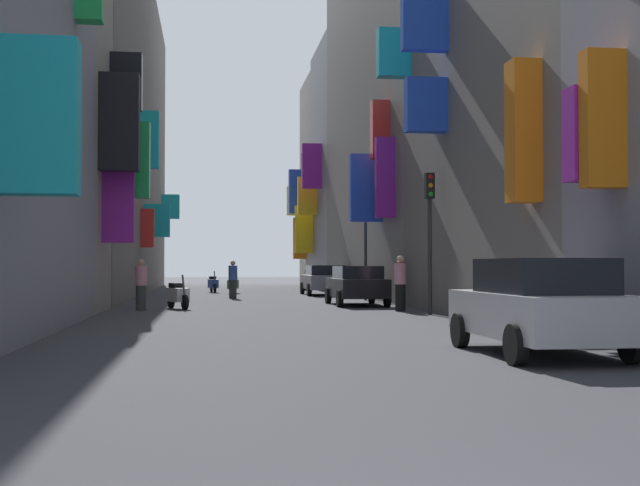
% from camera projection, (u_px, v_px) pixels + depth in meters
% --- Properties ---
extents(ground_plane, '(140.00, 140.00, 0.00)m').
position_uv_depth(ground_plane, '(255.00, 303.00, 32.15)').
color(ground_plane, '#38383D').
extents(building_left_mid_a, '(7.36, 4.19, 19.24)m').
position_uv_depth(building_left_mid_a, '(7.00, 1.00, 25.60)').
color(building_left_mid_a, gray).
rests_on(building_left_mid_a, ground).
extents(building_left_mid_c, '(7.27, 33.55, 17.59)m').
position_uv_depth(building_left_mid_c, '(91.00, 127.00, 44.43)').
color(building_left_mid_c, slate).
rests_on(building_left_mid_c, ground).
extents(building_right_mid_a, '(7.33, 13.27, 15.76)m').
position_uv_depth(building_right_mid_a, '(562.00, 34.00, 23.25)').
color(building_right_mid_a, slate).
rests_on(building_right_mid_a, ground).
extents(building_right_mid_b, '(7.26, 19.04, 21.69)m').
position_uv_depth(building_right_mid_b, '(418.00, 66.00, 39.33)').
color(building_right_mid_b, slate).
rests_on(building_right_mid_b, ground).
extents(building_right_mid_c, '(7.21, 7.89, 15.24)m').
position_uv_depth(building_right_mid_c, '(365.00, 167.00, 52.59)').
color(building_right_mid_c, gray).
rests_on(building_right_mid_c, ground).
extents(building_right_far, '(7.34, 6.70, 14.63)m').
position_uv_depth(building_right_far, '(346.00, 184.00, 59.80)').
color(building_right_far, gray).
rests_on(building_right_far, ground).
extents(parked_car_silver, '(1.94, 4.04, 1.54)m').
position_uv_depth(parked_car_silver, '(539.00, 305.00, 13.30)').
color(parked_car_silver, '#B7B7BC').
rests_on(parked_car_silver, ground).
extents(parked_car_black, '(1.84, 4.18, 1.41)m').
position_uv_depth(parked_car_black, '(357.00, 284.00, 29.99)').
color(parked_car_black, black).
rests_on(parked_car_black, ground).
extents(parked_car_grey, '(2.02, 4.41, 1.43)m').
position_uv_depth(parked_car_grey, '(325.00, 279.00, 40.31)').
color(parked_car_grey, slate).
rests_on(parked_car_grey, ground).
extents(scooter_blue, '(0.58, 1.91, 1.13)m').
position_uv_depth(scooter_blue, '(213.00, 284.00, 44.08)').
color(scooter_blue, '#2D4CAD').
rests_on(scooter_blue, ground).
extents(scooter_red, '(0.60, 1.84, 1.13)m').
position_uv_depth(scooter_red, '(305.00, 282.00, 48.48)').
color(scooter_red, red).
rests_on(scooter_red, ground).
extents(scooter_white, '(0.80, 1.71, 1.13)m').
position_uv_depth(scooter_white, '(178.00, 295.00, 27.44)').
color(scooter_white, silver).
rests_on(scooter_white, ground).
extents(scooter_green, '(0.63, 1.86, 1.13)m').
position_uv_depth(scooter_green, '(233.00, 284.00, 42.67)').
color(scooter_green, '#287F3D').
rests_on(scooter_green, ground).
extents(pedestrian_crossing, '(0.39, 0.39, 1.74)m').
position_uv_depth(pedestrian_crossing, '(400.00, 283.00, 26.04)').
color(pedestrian_crossing, black).
rests_on(pedestrian_crossing, ground).
extents(pedestrian_near_left, '(0.53, 0.53, 1.64)m').
position_uv_depth(pedestrian_near_left, '(233.00, 280.00, 36.04)').
color(pedestrian_near_left, '#2E2E2E').
rests_on(pedestrian_near_left, ground).
extents(pedestrian_near_right, '(0.53, 0.53, 1.64)m').
position_uv_depth(pedestrian_near_right, '(141.00, 285.00, 26.51)').
color(pedestrian_near_right, '#3C3C3C').
rests_on(pedestrian_near_right, ground).
extents(traffic_light_near_corner, '(0.26, 0.34, 4.60)m').
position_uv_depth(traffic_light_near_corner, '(366.00, 224.00, 34.14)').
color(traffic_light_near_corner, '#2D2D2D').
rests_on(traffic_light_near_corner, ground).
extents(traffic_light_far_corner, '(0.26, 0.34, 4.13)m').
position_uv_depth(traffic_light_far_corner, '(430.00, 218.00, 24.28)').
color(traffic_light_far_corner, '#2D2D2D').
rests_on(traffic_light_far_corner, ground).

